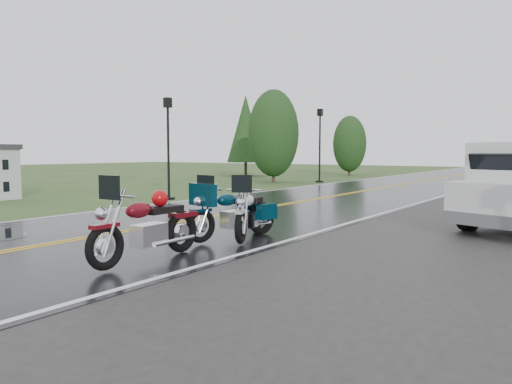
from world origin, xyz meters
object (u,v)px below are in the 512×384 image
van_white (470,187)px  lamp_post_near_left (168,148)px  motorcycle_silver (241,213)px  lamp_post_far_left (320,145)px  motorcycle_red (105,228)px  motorcycle_teal (201,212)px

van_white → lamp_post_near_left: size_ratio=1.36×
motorcycle_silver → van_white: bearing=30.1°
van_white → lamp_post_far_left: lamp_post_far_left is taller
motorcycle_red → lamp_post_far_left: 24.26m
motorcycle_red → lamp_post_far_left: size_ratio=0.54×
motorcycle_teal → lamp_post_far_left: lamp_post_far_left is taller
motorcycle_teal → motorcycle_silver: bearing=39.1°
motorcycle_teal → motorcycle_red: bearing=-71.0°
motorcycle_red → motorcycle_teal: motorcycle_red is taller
motorcycle_silver → lamp_post_near_left: bearing=118.6°
motorcycle_silver → van_white: van_white is taller
motorcycle_red → van_white: bearing=61.5°
motorcycle_red → lamp_post_far_left: lamp_post_far_left is taller
motorcycle_teal → van_white: (4.10, 4.92, 0.39)m
motorcycle_red → motorcycle_teal: bearing=94.8°
motorcycle_red → motorcycle_silver: size_ratio=1.07×
motorcycle_silver → van_white: (3.37, 4.55, 0.40)m
motorcycle_teal → lamp_post_near_left: size_ratio=0.58×
van_white → lamp_post_near_left: lamp_post_near_left is taller
motorcycle_red → lamp_post_near_left: lamp_post_near_left is taller
lamp_post_near_left → motorcycle_red: bearing=-50.4°
motorcycle_silver → lamp_post_far_left: (-8.38, 19.87, 1.62)m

